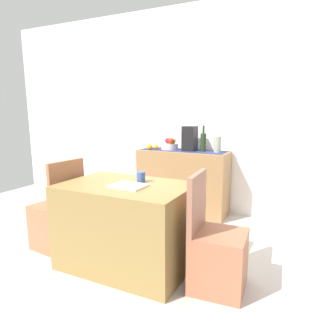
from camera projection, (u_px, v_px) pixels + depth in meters
ground_plane at (157, 240)px, 3.20m from camera, size 6.40×6.40×0.02m
room_wall_rear at (197, 111)px, 3.99m from camera, size 6.40×0.06×2.70m
sideboard_console at (183, 182)px, 3.97m from camera, size 1.19×0.42×0.84m
table_runner at (183, 150)px, 3.89m from camera, size 1.12×0.32×0.01m
fruit_bowl at (170, 146)px, 3.96m from camera, size 0.22×0.22×0.08m
apple_front at (168, 141)px, 3.97m from camera, size 0.07×0.07×0.07m
apple_upper at (173, 141)px, 3.96m from camera, size 0.07×0.07×0.07m
apple_left at (171, 141)px, 3.89m from camera, size 0.08×0.08×0.08m
wine_bottle at (203, 142)px, 3.75m from camera, size 0.07×0.07×0.33m
coffee_maker at (190, 139)px, 3.82m from camera, size 0.16×0.18×0.32m
ceramic_vase at (217, 145)px, 3.68m from camera, size 0.09×0.09×0.20m
orange_loose_far at (150, 147)px, 4.04m from camera, size 0.07×0.07×0.07m
orange_loose_end at (150, 147)px, 3.97m from camera, size 0.07×0.07×0.07m
orange_loose_mid at (156, 147)px, 3.99m from camera, size 0.07×0.07×0.07m
dining_table at (127, 225)px, 2.60m from camera, size 1.10×0.72×0.74m
open_book at (128, 186)px, 2.45m from camera, size 0.29×0.22×0.02m
coffee_cup at (141, 177)px, 2.60m from camera, size 0.08×0.08×0.09m
chair_near_window at (58, 222)px, 2.97m from camera, size 0.44×0.44×0.90m
chair_by_corner at (217, 256)px, 2.28m from camera, size 0.43×0.43×0.90m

